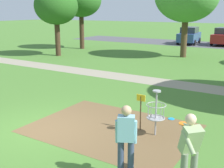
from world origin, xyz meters
The scene contains 14 objects.
ground_plane centered at (0.00, 0.00, 0.00)m, with size 160.00×160.00×0.00m, color #47752D.
dirt_tee_pad centered at (1.84, 1.26, 0.00)m, with size 5.00×3.71×0.01m, color brown.
disc_golf_basket centered at (3.16, 1.54, 0.75)m, with size 0.98×0.58×1.39m.
player_foreground_watching centered at (3.60, -0.94, 0.97)m, with size 0.49×0.45×1.71m.
player_throwing centered at (4.92, -0.74, 0.99)m, with size 0.69×1.06×1.71m.
frisbee_near_basket centered at (2.15, 2.09, 0.01)m, with size 0.21×0.21×0.02m, color gold.
frisbee_by_tee centered at (3.16, 3.02, 0.01)m, with size 0.22×0.22×0.02m, color #1E93DB.
frisbee_mid_grass centered at (4.22, 1.15, 0.01)m, with size 0.23×0.23×0.02m, color white.
tree_near_left centered at (-10.93, 16.21, 4.57)m, with size 3.84×3.84×6.24m.
tree_near_right centered at (-9.88, 11.67, 3.92)m, with size 3.45×3.45×5.42m.
parking_lot_strip centered at (0.00, 26.10, 0.00)m, with size 36.00×6.00×0.01m, color #4C4C51.
parked_car_leftmost centered at (-3.43, 25.72, 0.92)m, with size 2.25×4.34×1.84m.
parked_car_center_left centered at (0.10, 26.53, 0.92)m, with size 2.10×4.27×1.84m.
gravel_path centered at (0.00, 7.73, 0.00)m, with size 40.00×1.60×0.00m, color gray.
Camera 1 is at (6.36, -5.92, 3.64)m, focal length 46.20 mm.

